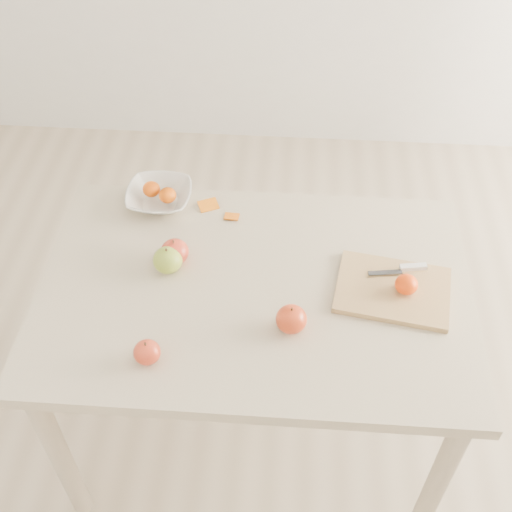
{
  "coord_description": "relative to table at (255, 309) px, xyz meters",
  "views": [
    {
      "loc": [
        0.09,
        -1.16,
        2.09
      ],
      "look_at": [
        0.0,
        0.05,
        0.82
      ],
      "focal_mm": 45.0,
      "sensor_mm": 36.0,
      "label": 1
    }
  ],
  "objects": [
    {
      "name": "fruit_bowl",
      "position": [
        -0.32,
        0.33,
        0.12
      ],
      "size": [
        0.2,
        0.2,
        0.05
      ],
      "primitive_type": "imported",
      "color": "silver",
      "rests_on": "table"
    },
    {
      "name": "paring_knife",
      "position": [
        0.42,
        0.08,
        0.12
      ],
      "size": [
        0.17,
        0.06,
        0.01
      ],
      "color": "white",
      "rests_on": "cutting_board"
    },
    {
      "name": "orange_peel_a",
      "position": [
        -0.17,
        0.32,
        0.1
      ],
      "size": [
        0.07,
        0.07,
        0.01
      ],
      "primitive_type": "cube",
      "rotation": [
        0.21,
        0.0,
        0.43
      ],
      "color": "orange",
      "rests_on": "table"
    },
    {
      "name": "apple_red_e",
      "position": [
        0.1,
        -0.14,
        0.14
      ],
      "size": [
        0.08,
        0.08,
        0.07
      ],
      "primitive_type": "ellipsoid",
      "color": "maroon",
      "rests_on": "table"
    },
    {
      "name": "table",
      "position": [
        0.0,
        0.0,
        0.0
      ],
      "size": [
        1.2,
        0.8,
        0.75
      ],
      "color": "beige",
      "rests_on": "ground"
    },
    {
      "name": "orange_peel_b",
      "position": [
        -0.09,
        0.28,
        0.1
      ],
      "size": [
        0.05,
        0.04,
        0.01
      ],
      "primitive_type": "cube",
      "rotation": [
        -0.14,
        0.0,
        -0.07
      ],
      "color": "orange",
      "rests_on": "table"
    },
    {
      "name": "cutting_board",
      "position": [
        0.38,
        0.01,
        0.11
      ],
      "size": [
        0.34,
        0.27,
        0.02
      ],
      "primitive_type": "cube",
      "rotation": [
        0.0,
        0.0,
        -0.16
      ],
      "color": "tan",
      "rests_on": "table"
    },
    {
      "name": "bowl_tangerine_far",
      "position": [
        -0.29,
        0.31,
        0.14
      ],
      "size": [
        0.05,
        0.05,
        0.05
      ],
      "primitive_type": "ellipsoid",
      "color": "#D65107",
      "rests_on": "fruit_bowl"
    },
    {
      "name": "apple_green",
      "position": [
        -0.25,
        0.05,
        0.14
      ],
      "size": [
        0.08,
        0.08,
        0.08
      ],
      "primitive_type": "ellipsoid",
      "color": "#5B8E1E",
      "rests_on": "table"
    },
    {
      "name": "apple_red_c",
      "position": [
        -0.25,
        -0.26,
        0.13
      ],
      "size": [
        0.07,
        0.07,
        0.06
      ],
      "primitive_type": "ellipsoid",
      "color": "maroon",
      "rests_on": "table"
    },
    {
      "name": "apple_red_b",
      "position": [
        -0.23,
        0.08,
        0.13
      ],
      "size": [
        0.08,
        0.08,
        0.07
      ],
      "primitive_type": "ellipsoid",
      "color": "#A61B20",
      "rests_on": "table"
    },
    {
      "name": "ground",
      "position": [
        0.0,
        0.0,
        -0.65
      ],
      "size": [
        3.5,
        3.5,
        0.0
      ],
      "primitive_type": "plane",
      "color": "#C6B293",
      "rests_on": "ground"
    },
    {
      "name": "bowl_tangerine_near",
      "position": [
        -0.35,
        0.34,
        0.14
      ],
      "size": [
        0.05,
        0.05,
        0.05
      ],
      "primitive_type": "ellipsoid",
      "color": "#D65107",
      "rests_on": "fruit_bowl"
    },
    {
      "name": "board_tangerine",
      "position": [
        0.41,
        -0.0,
        0.14
      ],
      "size": [
        0.06,
        0.06,
        0.05
      ],
      "primitive_type": "ellipsoid",
      "color": "#CE3907",
      "rests_on": "cutting_board"
    }
  ]
}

